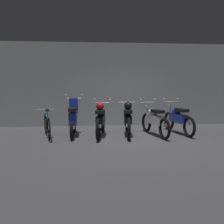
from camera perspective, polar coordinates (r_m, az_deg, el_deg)
ground_plane at (r=7.36m, az=4.38°, el=-6.40°), size 80.00×80.00×0.00m
back_wall at (r=9.98m, az=1.70°, el=6.23°), size 16.00×0.30×3.21m
motorbike_slot_0 at (r=7.96m, az=-8.83°, el=-1.63°), size 0.59×1.68×1.29m
motorbike_slot_1 at (r=7.80m, az=-2.59°, el=-1.72°), size 0.58×1.94×1.15m
motorbike_slot_2 at (r=7.92m, az=3.60°, el=-1.62°), size 0.56×1.95×1.08m
motorbike_slot_3 at (r=8.05m, az=9.64°, el=-1.81°), size 0.62×1.93×1.15m
motorbike_slot_4 at (r=8.54m, az=14.79°, el=-1.47°), size 0.59×1.94×1.15m
bicycle at (r=7.91m, az=-14.55°, el=-3.02°), size 0.58×1.69×0.89m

